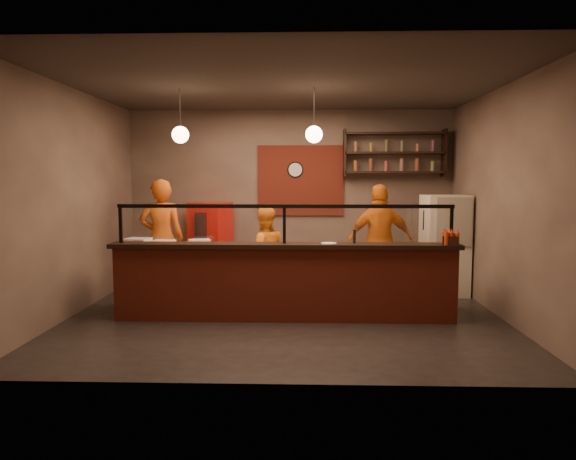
{
  "coord_description": "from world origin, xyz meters",
  "views": [
    {
      "loc": [
        0.26,
        -7.14,
        1.9
      ],
      "look_at": [
        0.03,
        0.3,
        1.18
      ],
      "focal_mm": 32.0,
      "sensor_mm": 36.0,
      "label": 1
    }
  ],
  "objects_px": {
    "cook_mid": "(264,254)",
    "red_cooler": "(211,243)",
    "condiment_caddy": "(451,240)",
    "fridge": "(444,245)",
    "wall_clock": "(295,170)",
    "cook_right": "(380,241)",
    "pepper_mill": "(354,236)",
    "pizza_dough": "(333,249)",
    "cook_left": "(162,238)"
  },
  "relations": [
    {
      "from": "pepper_mill",
      "to": "condiment_caddy",
      "type": "bearing_deg",
      "value": -4.3
    },
    {
      "from": "wall_clock",
      "to": "fridge",
      "type": "xyz_separation_m",
      "value": [
        2.5,
        -1.06,
        -1.27
      ]
    },
    {
      "from": "cook_mid",
      "to": "pizza_dough",
      "type": "height_order",
      "value": "cook_mid"
    },
    {
      "from": "pizza_dough",
      "to": "condiment_caddy",
      "type": "relative_size",
      "value": 2.52
    },
    {
      "from": "red_cooler",
      "to": "condiment_caddy",
      "type": "relative_size",
      "value": 7.32
    },
    {
      "from": "cook_mid",
      "to": "pizza_dough",
      "type": "bearing_deg",
      "value": 137.48
    },
    {
      "from": "cook_left",
      "to": "cook_mid",
      "type": "relative_size",
      "value": 1.29
    },
    {
      "from": "pizza_dough",
      "to": "condiment_caddy",
      "type": "height_order",
      "value": "condiment_caddy"
    },
    {
      "from": "cook_mid",
      "to": "red_cooler",
      "type": "bearing_deg",
      "value": -68.21
    },
    {
      "from": "red_cooler",
      "to": "condiment_caddy",
      "type": "distance_m",
      "value": 4.44
    },
    {
      "from": "cook_mid",
      "to": "pepper_mill",
      "type": "relative_size",
      "value": 8.07
    },
    {
      "from": "pizza_dough",
      "to": "cook_mid",
      "type": "bearing_deg",
      "value": 154.4
    },
    {
      "from": "cook_left",
      "to": "pepper_mill",
      "type": "xyz_separation_m",
      "value": [
        2.99,
        -1.33,
        0.19
      ]
    },
    {
      "from": "red_cooler",
      "to": "condiment_caddy",
      "type": "bearing_deg",
      "value": -14.38
    },
    {
      "from": "wall_clock",
      "to": "cook_right",
      "type": "xyz_separation_m",
      "value": [
        1.4,
        -1.33,
        -1.18
      ]
    },
    {
      "from": "cook_left",
      "to": "red_cooler",
      "type": "height_order",
      "value": "cook_left"
    },
    {
      "from": "condiment_caddy",
      "to": "pepper_mill",
      "type": "distance_m",
      "value": 1.26
    },
    {
      "from": "wall_clock",
      "to": "fridge",
      "type": "distance_m",
      "value": 3.0
    },
    {
      "from": "fridge",
      "to": "wall_clock",
      "type": "bearing_deg",
      "value": 153.55
    },
    {
      "from": "cook_mid",
      "to": "condiment_caddy",
      "type": "distance_m",
      "value": 2.83
    },
    {
      "from": "cook_right",
      "to": "red_cooler",
      "type": "xyz_separation_m",
      "value": [
        -2.94,
        1.02,
        -0.17
      ]
    },
    {
      "from": "cook_mid",
      "to": "red_cooler",
      "type": "height_order",
      "value": "red_cooler"
    },
    {
      "from": "cook_mid",
      "to": "pepper_mill",
      "type": "bearing_deg",
      "value": 124.15
    },
    {
      "from": "cook_right",
      "to": "pepper_mill",
      "type": "distance_m",
      "value": 1.51
    },
    {
      "from": "cook_left",
      "to": "pizza_dough",
      "type": "distance_m",
      "value": 2.85
    },
    {
      "from": "cook_left",
      "to": "condiment_caddy",
      "type": "relative_size",
      "value": 9.39
    },
    {
      "from": "cook_right",
      "to": "red_cooler",
      "type": "relative_size",
      "value": 1.23
    },
    {
      "from": "wall_clock",
      "to": "pizza_dough",
      "type": "height_order",
      "value": "wall_clock"
    },
    {
      "from": "condiment_caddy",
      "to": "pizza_dough",
      "type": "bearing_deg",
      "value": 156.95
    },
    {
      "from": "fridge",
      "to": "red_cooler",
      "type": "height_order",
      "value": "fridge"
    },
    {
      "from": "red_cooler",
      "to": "pizza_dough",
      "type": "height_order",
      "value": "red_cooler"
    },
    {
      "from": "cook_right",
      "to": "condiment_caddy",
      "type": "distance_m",
      "value": 1.65
    },
    {
      "from": "cook_right",
      "to": "pepper_mill",
      "type": "height_order",
      "value": "cook_right"
    },
    {
      "from": "wall_clock",
      "to": "pepper_mill",
      "type": "height_order",
      "value": "wall_clock"
    },
    {
      "from": "wall_clock",
      "to": "pizza_dough",
      "type": "xyz_separation_m",
      "value": [
        0.59,
        -2.17,
        -1.19
      ]
    },
    {
      "from": "condiment_caddy",
      "to": "pepper_mill",
      "type": "bearing_deg",
      "value": 175.7
    },
    {
      "from": "fridge",
      "to": "red_cooler",
      "type": "distance_m",
      "value": 4.12
    },
    {
      "from": "pepper_mill",
      "to": "pizza_dough",
      "type": "bearing_deg",
      "value": 114.65
    },
    {
      "from": "cook_left",
      "to": "pepper_mill",
      "type": "relative_size",
      "value": 10.37
    },
    {
      "from": "cook_left",
      "to": "fridge",
      "type": "height_order",
      "value": "cook_left"
    },
    {
      "from": "cook_mid",
      "to": "condiment_caddy",
      "type": "height_order",
      "value": "cook_mid"
    },
    {
      "from": "cook_mid",
      "to": "cook_right",
      "type": "bearing_deg",
      "value": 173.2
    },
    {
      "from": "cook_left",
      "to": "condiment_caddy",
      "type": "height_order",
      "value": "cook_left"
    },
    {
      "from": "cook_left",
      "to": "fridge",
      "type": "bearing_deg",
      "value": 174.74
    },
    {
      "from": "cook_right",
      "to": "cook_mid",
      "type": "bearing_deg",
      "value": 4.37
    },
    {
      "from": "wall_clock",
      "to": "condiment_caddy",
      "type": "distance_m",
      "value": 3.64
    },
    {
      "from": "wall_clock",
      "to": "pepper_mill",
      "type": "bearing_deg",
      "value": -72.81
    },
    {
      "from": "fridge",
      "to": "pizza_dough",
      "type": "xyz_separation_m",
      "value": [
        -1.91,
        -1.11,
        0.08
      ]
    },
    {
      "from": "cook_left",
      "to": "cook_right",
      "type": "xyz_separation_m",
      "value": [
        3.55,
        0.06,
        -0.04
      ]
    },
    {
      "from": "cook_left",
      "to": "red_cooler",
      "type": "xyz_separation_m",
      "value": [
        0.6,
        1.08,
        -0.21
      ]
    }
  ]
}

